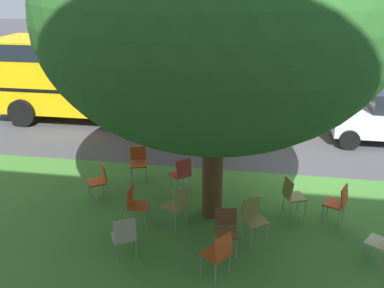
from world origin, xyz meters
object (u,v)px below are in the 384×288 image
at_px(chair_4, 181,172).
at_px(chair_11, 226,227).
at_px(chair_5, 136,202).
at_px(chair_7, 338,201).
at_px(chair_3, 254,216).
at_px(chair_10, 99,178).
at_px(chair_1, 219,252).
at_px(chair_6, 138,160).
at_px(school_bus, 142,73).
at_px(chair_2, 124,235).
at_px(chair_9, 384,240).
at_px(street_tree, 216,18).
at_px(chair_8, 292,194).
at_px(chair_0, 177,204).

xyz_separation_m(chair_4, chair_11, (-1.27, 2.20, 0.00)).
distance_m(chair_5, chair_7, 4.23).
relative_size(chair_3, chair_10, 1.00).
height_order(chair_1, chair_3, same).
bearing_deg(chair_11, chair_6, -47.49).
bearing_deg(school_bus, chair_1, 113.89).
bearing_deg(chair_2, school_bus, -76.85).
bearing_deg(chair_9, chair_6, -26.85).
height_order(chair_3, chair_6, same).
height_order(street_tree, chair_10, street_tree).
relative_size(chair_1, chair_9, 1.00).
height_order(chair_8, chair_10, same).
distance_m(chair_2, chair_8, 3.73).
relative_size(chair_2, chair_4, 1.00).
bearing_deg(chair_6, chair_11, 132.51).
relative_size(chair_7, chair_11, 1.00).
height_order(chair_6, chair_11, same).
relative_size(chair_10, chair_11, 1.00).
bearing_deg(chair_1, chair_11, -94.23).
bearing_deg(chair_8, chair_1, 59.60).
relative_size(street_tree, chair_7, 7.50).
xyz_separation_m(chair_5, chair_9, (-4.75, 0.60, 0.00)).
distance_m(chair_5, chair_6, 2.14).
relative_size(chair_6, chair_8, 1.00).
bearing_deg(chair_6, chair_9, 153.15).
relative_size(chair_3, chair_7, 1.00).
xyz_separation_m(street_tree, chair_4, (0.85, -0.91, -3.65)).
bearing_deg(chair_4, chair_10, 18.85).
height_order(chair_8, chair_9, same).
bearing_deg(chair_1, chair_0, -55.29).
distance_m(chair_4, chair_5, 1.70).
distance_m(chair_6, school_bus, 4.92).
relative_size(chair_4, chair_10, 1.00).
distance_m(chair_3, school_bus, 8.10).
relative_size(street_tree, school_bus, 0.63).
distance_m(chair_0, chair_4, 1.51).
height_order(chair_3, chair_11, same).
height_order(chair_3, chair_10, same).
relative_size(chair_2, chair_3, 1.00).
distance_m(chair_11, school_bus, 8.29).
bearing_deg(chair_10, chair_0, 156.59).
bearing_deg(street_tree, chair_3, 139.05).
bearing_deg(chair_7, chair_8, -10.03).
bearing_deg(street_tree, chair_10, -6.19).
height_order(chair_4, school_bus, school_bus).
xyz_separation_m(chair_6, chair_10, (0.61, 1.14, 0.00)).
bearing_deg(chair_11, school_bus, -63.56).
bearing_deg(chair_0, chair_8, -160.75).
bearing_deg(chair_10, chair_9, 165.37).
relative_size(chair_0, school_bus, 0.08).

